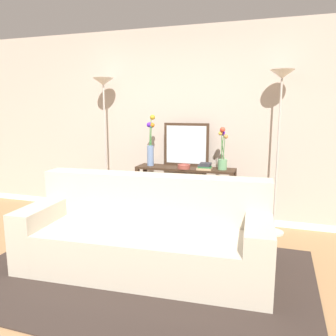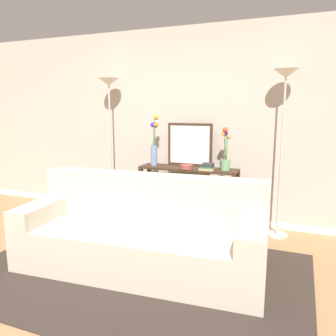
% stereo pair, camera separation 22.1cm
% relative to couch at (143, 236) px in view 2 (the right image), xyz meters
% --- Properties ---
extents(ground_plane, '(16.00, 16.00, 0.02)m').
position_rel_couch_xyz_m(ground_plane, '(-0.26, -0.58, -0.32)').
color(ground_plane, '#9E754C').
extents(back_wall, '(12.00, 0.15, 2.62)m').
position_rel_couch_xyz_m(back_wall, '(-0.26, 1.67, 0.99)').
color(back_wall, white).
rests_on(back_wall, ground).
extents(area_rug, '(3.14, 2.07, 0.01)m').
position_rel_couch_xyz_m(area_rug, '(0.00, -0.16, -0.31)').
color(area_rug, '#332823').
rests_on(area_rug, ground).
extents(couch, '(2.41, 1.08, 0.88)m').
position_rel_couch_xyz_m(couch, '(0.00, 0.00, 0.00)').
color(couch, '#BCB29E').
rests_on(couch, ground).
extents(console_table, '(1.30, 0.32, 0.78)m').
position_rel_couch_xyz_m(console_table, '(0.03, 1.30, 0.22)').
color(console_table, '#382619').
rests_on(console_table, ground).
extents(floor_lamp_left, '(0.28, 0.28, 1.96)m').
position_rel_couch_xyz_m(floor_lamp_left, '(-1.16, 1.34, 1.22)').
color(floor_lamp_left, '#B7B2A8').
rests_on(floor_lamp_left, ground).
extents(floor_lamp_right, '(0.28, 0.28, 1.99)m').
position_rel_couch_xyz_m(floor_lamp_right, '(1.17, 1.34, 1.25)').
color(floor_lamp_right, '#B7B2A8').
rests_on(floor_lamp_right, ground).
extents(wall_mirror, '(0.61, 0.02, 0.57)m').
position_rel_couch_xyz_m(wall_mirror, '(0.01, 1.43, 0.76)').
color(wall_mirror, '#382619').
rests_on(wall_mirror, console_table).
extents(vase_tall_flowers, '(0.12, 0.11, 0.68)m').
position_rel_couch_xyz_m(vase_tall_flowers, '(-0.45, 1.30, 0.76)').
color(vase_tall_flowers, '#6B84AD').
rests_on(vase_tall_flowers, console_table).
extents(vase_short_flowers, '(0.12, 0.14, 0.54)m').
position_rel_couch_xyz_m(vase_short_flowers, '(0.52, 1.31, 0.67)').
color(vase_short_flowers, '#669E6B').
rests_on(vase_short_flowers, console_table).
extents(fruit_bowl, '(0.16, 0.16, 0.06)m').
position_rel_couch_xyz_m(fruit_bowl, '(0.04, 1.21, 0.50)').
color(fruit_bowl, brown).
rests_on(fruit_bowl, console_table).
extents(book_stack, '(0.19, 0.16, 0.09)m').
position_rel_couch_xyz_m(book_stack, '(0.31, 1.22, 0.51)').
color(book_stack, tan).
rests_on(book_stack, console_table).
extents(book_row_under_console, '(0.29, 0.17, 0.13)m').
position_rel_couch_xyz_m(book_row_under_console, '(-0.35, 1.30, -0.26)').
color(book_row_under_console, '#BC3328').
rests_on(book_row_under_console, ground).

